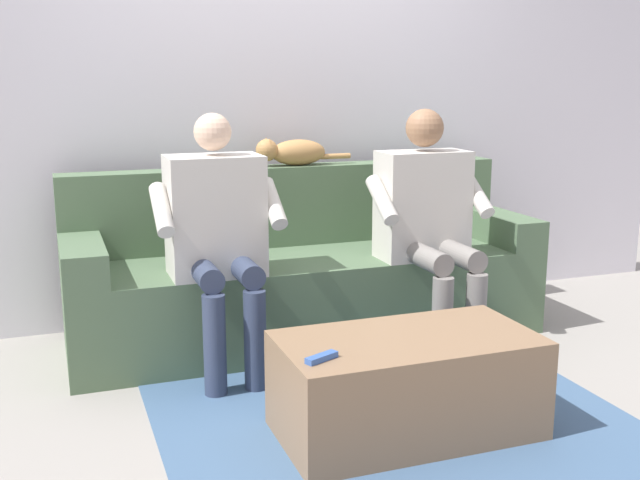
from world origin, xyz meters
TOP-DOWN VIEW (x-y plane):
  - ground_plane at (0.00, 0.60)m, footprint 8.00×8.00m
  - back_wall at (0.00, -0.64)m, footprint 5.31×0.06m
  - couch at (0.00, -0.14)m, footprint 2.44×0.76m
  - coffee_table at (0.00, 1.09)m, footprint 0.99×0.52m
  - person_left_seated at (-0.53, 0.24)m, footprint 0.60×0.57m
  - person_right_seated at (0.53, 0.20)m, footprint 0.58×0.53m
  - cat_on_backrest at (-0.02, -0.38)m, footprint 0.54×0.14m
  - remote_blue at (0.39, 1.21)m, footprint 0.13×0.09m
  - floor_rug at (0.00, 0.93)m, footprint 1.86×1.73m

SIDE VIEW (x-z plane):
  - ground_plane at x=0.00m, z-range 0.00..0.00m
  - floor_rug at x=0.00m, z-range 0.00..0.01m
  - coffee_table at x=0.00m, z-range 0.00..0.39m
  - couch at x=0.00m, z-range -0.13..0.76m
  - remote_blue at x=0.39m, z-range 0.39..0.41m
  - person_left_seated at x=-0.53m, z-range 0.08..1.28m
  - person_right_seated at x=0.53m, z-range 0.09..1.29m
  - cat_on_backrest at x=-0.02m, z-range 0.88..1.04m
  - back_wall at x=0.00m, z-range 0.00..2.49m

